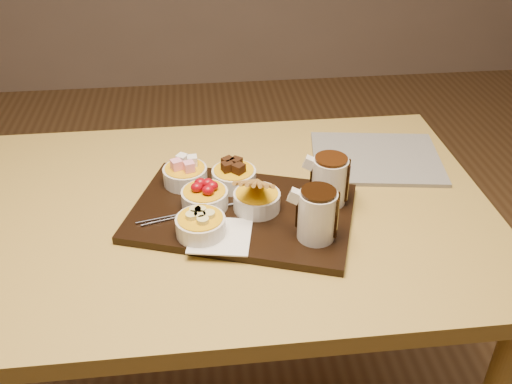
{
  "coord_description": "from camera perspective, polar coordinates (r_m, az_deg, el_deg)",
  "views": [
    {
      "loc": [
        -0.03,
        -1.03,
        1.47
      ],
      "look_at": [
        0.08,
        -0.04,
        0.81
      ],
      "focal_mm": 40.0,
      "sensor_mm": 36.0,
      "label": 1
    }
  ],
  "objects": [
    {
      "name": "bowl_biscotti",
      "position": [
        1.2,
        0.08,
        -0.91
      ],
      "size": [
        0.1,
        0.1,
        0.04
      ],
      "primitive_type": "cylinder",
      "color": "silver",
      "rests_on": "serving_board"
    },
    {
      "name": "serving_board",
      "position": [
        1.22,
        -1.4,
        -2.09
      ],
      "size": [
        0.53,
        0.43,
        0.02
      ],
      "primitive_type": "cube",
      "rotation": [
        0.0,
        0.0,
        -0.33
      ],
      "color": "black",
      "rests_on": "dining_table"
    },
    {
      "name": "bowl_bananas",
      "position": [
        1.14,
        -5.55,
        -3.42
      ],
      "size": [
        0.1,
        0.1,
        0.04
      ],
      "primitive_type": "cylinder",
      "color": "silver",
      "rests_on": "serving_board"
    },
    {
      "name": "bowl_marshmallows",
      "position": [
        1.3,
        -7.08,
        1.64
      ],
      "size": [
        0.1,
        0.1,
        0.04
      ],
      "primitive_type": "cylinder",
      "color": "silver",
      "rests_on": "serving_board"
    },
    {
      "name": "bowl_cake",
      "position": [
        1.28,
        -2.21,
        1.44
      ],
      "size": [
        0.1,
        0.1,
        0.04
      ],
      "primitive_type": "cylinder",
      "color": "silver",
      "rests_on": "serving_board"
    },
    {
      "name": "bowl_strawberries",
      "position": [
        1.22,
        -5.14,
        -0.67
      ],
      "size": [
        0.1,
        0.1,
        0.04
      ],
      "primitive_type": "cylinder",
      "color": "silver",
      "rests_on": "serving_board"
    },
    {
      "name": "pitcher_milk_chocolate",
      "position": [
        1.22,
        7.36,
        1.08
      ],
      "size": [
        0.09,
        0.09,
        0.1
      ],
      "primitive_type": "cylinder",
      "rotation": [
        0.0,
        0.0,
        -0.33
      ],
      "color": "silver",
      "rests_on": "serving_board"
    },
    {
      "name": "dining_table",
      "position": [
        1.31,
        -3.53,
        -5.05
      ],
      "size": [
        1.2,
        0.8,
        0.75
      ],
      "color": "#B59743",
      "rests_on": "ground"
    },
    {
      "name": "fondue_skewers",
      "position": [
        1.21,
        -5.9,
        -1.87
      ],
      "size": [
        0.09,
        0.26,
        0.01
      ],
      "primitive_type": null,
      "rotation": [
        0.0,
        0.0,
        -1.34
      ],
      "color": "silver",
      "rests_on": "serving_board"
    },
    {
      "name": "pitcher_dark_chocolate",
      "position": [
        1.11,
        6.12,
        -2.36
      ],
      "size": [
        0.09,
        0.09,
        0.1
      ],
      "primitive_type": "cylinder",
      "rotation": [
        0.0,
        0.0,
        -0.33
      ],
      "color": "silver",
      "rests_on": "serving_board"
    },
    {
      "name": "napkin",
      "position": [
        1.14,
        -3.58,
        -4.39
      ],
      "size": [
        0.14,
        0.14,
        0.0
      ],
      "primitive_type": "cube",
      "rotation": [
        0.0,
        0.0,
        -0.19
      ],
      "color": "white",
      "rests_on": "serving_board"
    },
    {
      "name": "newspaper",
      "position": [
        1.45,
        11.91,
        3.34
      ],
      "size": [
        0.35,
        0.29,
        0.01
      ],
      "primitive_type": "cube",
      "rotation": [
        0.0,
        0.0,
        -0.15
      ],
      "color": "beige",
      "rests_on": "dining_table"
    }
  ]
}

